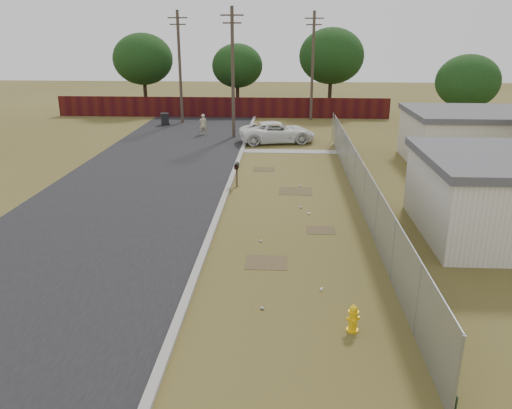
# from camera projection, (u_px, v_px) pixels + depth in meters

# --- Properties ---
(ground) EXTENTS (120.00, 120.00, 0.00)m
(ground) POSITION_uv_depth(u_px,v_px,m) (289.00, 212.00, 21.31)
(ground) COLOR brown
(ground) RESTS_ON ground
(street) EXTENTS (15.10, 60.00, 0.12)m
(street) POSITION_uv_depth(u_px,v_px,m) (174.00, 163.00, 29.27)
(street) COLOR black
(street) RESTS_ON ground
(chainlink_fence) EXTENTS (0.10, 27.06, 2.02)m
(chainlink_fence) POSITION_uv_depth(u_px,v_px,m) (361.00, 189.00, 21.85)
(chainlink_fence) COLOR gray
(chainlink_fence) RESTS_ON ground
(privacy_fence) EXTENTS (30.00, 0.12, 1.80)m
(privacy_fence) POSITION_uv_depth(u_px,v_px,m) (221.00, 107.00, 44.94)
(privacy_fence) COLOR #41110E
(privacy_fence) RESTS_ON ground
(utility_poles) EXTENTS (12.60, 8.24, 9.00)m
(utility_poles) POSITION_uv_depth(u_px,v_px,m) (243.00, 67.00, 39.49)
(utility_poles) COLOR #46392E
(utility_poles) RESTS_ON ground
(houses) EXTENTS (9.30, 17.24, 3.10)m
(houses) POSITION_uv_depth(u_px,v_px,m) (498.00, 162.00, 23.23)
(houses) COLOR silver
(houses) RESTS_ON ground
(horizon_trees) EXTENTS (33.32, 31.94, 7.78)m
(horizon_trees) POSITION_uv_depth(u_px,v_px,m) (299.00, 66.00, 41.99)
(horizon_trees) COLOR #332317
(horizon_trees) RESTS_ON ground
(fire_hydrant) EXTENTS (0.36, 0.37, 0.77)m
(fire_hydrant) POSITION_uv_depth(u_px,v_px,m) (353.00, 319.00, 12.71)
(fire_hydrant) COLOR yellow
(fire_hydrant) RESTS_ON ground
(mailbox) EXTENTS (0.20, 0.53, 1.22)m
(mailbox) POSITION_uv_depth(u_px,v_px,m) (237.00, 168.00, 24.53)
(mailbox) COLOR brown
(mailbox) RESTS_ON ground
(pickup_truck) EXTENTS (5.63, 3.49, 1.45)m
(pickup_truck) POSITION_uv_depth(u_px,v_px,m) (277.00, 132.00, 34.63)
(pickup_truck) COLOR white
(pickup_truck) RESTS_ON ground
(pedestrian) EXTENTS (0.66, 0.54, 1.54)m
(pedestrian) POSITION_uv_depth(u_px,v_px,m) (203.00, 124.00, 37.31)
(pedestrian) COLOR #BBAF89
(pedestrian) RESTS_ON ground
(trash_bin) EXTENTS (0.84, 0.82, 0.99)m
(trash_bin) POSITION_uv_depth(u_px,v_px,m) (165.00, 119.00, 41.27)
(trash_bin) COLOR black
(trash_bin) RESTS_ON ground
(scattered_litter) EXTENTS (2.07, 11.90, 0.07)m
(scattered_litter) POSITION_uv_depth(u_px,v_px,m) (294.00, 232.00, 19.11)
(scattered_litter) COLOR silver
(scattered_litter) RESTS_ON ground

